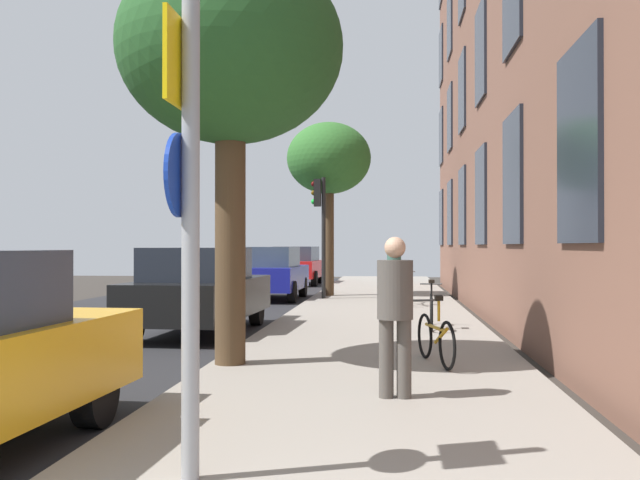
# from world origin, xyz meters

# --- Properties ---
(ground_plane) EXTENTS (41.80, 41.80, 0.00)m
(ground_plane) POSITION_xyz_m (-2.40, 15.00, 0.00)
(ground_plane) COLOR #332D28
(road_asphalt) EXTENTS (7.00, 38.00, 0.01)m
(road_asphalt) POSITION_xyz_m (-4.50, 15.00, 0.01)
(road_asphalt) COLOR #232326
(road_asphalt) RESTS_ON ground
(sidewalk) EXTENTS (4.20, 38.00, 0.12)m
(sidewalk) POSITION_xyz_m (1.10, 15.00, 0.06)
(sidewalk) COLOR gray
(sidewalk) RESTS_ON ground
(building_facade) EXTENTS (0.56, 27.00, 14.04)m
(building_facade) POSITION_xyz_m (3.69, 14.50, 7.04)
(building_facade) COLOR brown
(building_facade) RESTS_ON ground
(sign_post) EXTENTS (0.16, 0.60, 3.38)m
(sign_post) POSITION_xyz_m (0.03, 2.78, 2.02)
(sign_post) COLOR gray
(sign_post) RESTS_ON sidewalk
(traffic_light) EXTENTS (0.43, 0.24, 3.55)m
(traffic_light) POSITION_xyz_m (-0.67, 18.81, 2.55)
(traffic_light) COLOR black
(traffic_light) RESTS_ON sidewalk
(tree_near) EXTENTS (2.97, 2.97, 5.41)m
(tree_near) POSITION_xyz_m (-0.71, 7.30, 4.21)
(tree_near) COLOR #4C3823
(tree_near) RESTS_ON sidewalk
(tree_far) EXTENTS (2.61, 2.61, 5.38)m
(tree_far) POSITION_xyz_m (-0.52, 20.05, 4.33)
(tree_far) COLOR #4C3823
(tree_far) RESTS_ON sidewalk
(bicycle_0) EXTENTS (0.53, 1.54, 0.90)m
(bicycle_0) POSITION_xyz_m (1.96, 7.54, 0.47)
(bicycle_0) COLOR black
(bicycle_0) RESTS_ON sidewalk
(bicycle_1) EXTENTS (0.42, 1.58, 0.92)m
(bicycle_1) POSITION_xyz_m (2.14, 11.53, 0.48)
(bicycle_1) COLOR black
(bicycle_1) RESTS_ON sidewalk
(bicycle_2) EXTENTS (0.42, 1.75, 0.96)m
(bicycle_2) POSITION_xyz_m (1.86, 16.91, 0.49)
(bicycle_2) COLOR black
(bicycle_2) RESTS_ON sidewalk
(pedestrian_0) EXTENTS (0.46, 0.46, 1.64)m
(pedestrian_0) POSITION_xyz_m (1.42, 5.44, 1.05)
(pedestrian_0) COLOR #4C4742
(pedestrian_0) RESTS_ON sidewalk
(pedestrian_1) EXTENTS (0.54, 0.54, 1.74)m
(pedestrian_1) POSITION_xyz_m (1.48, 17.85, 1.12)
(pedestrian_1) COLOR olive
(pedestrian_1) RESTS_ON sidewalk
(car_1) EXTENTS (1.95, 4.37, 1.62)m
(car_1) POSITION_xyz_m (-2.21, 11.27, 0.84)
(car_1) COLOR black
(car_1) RESTS_ON road_asphalt
(car_2) EXTENTS (1.95, 3.95, 1.62)m
(car_2) POSITION_xyz_m (-2.31, 19.61, 0.84)
(car_2) COLOR navy
(car_2) RESTS_ON road_asphalt
(car_3) EXTENTS (2.07, 4.09, 1.62)m
(car_3) POSITION_xyz_m (-2.55, 27.95, 0.84)
(car_3) COLOR red
(car_3) RESTS_ON road_asphalt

